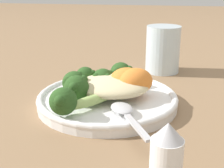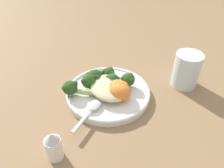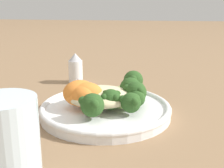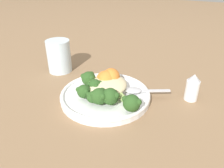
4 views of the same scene
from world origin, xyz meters
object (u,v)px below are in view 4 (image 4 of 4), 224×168
object	(u,v)px
sweet_potato_chunk_0	(111,77)
sweet_potato_chunk_1	(107,79)
broccoli_stalk_1	(98,86)
water_glass	(59,56)
plate	(105,95)
spoon	(137,90)
sweet_potato_chunk_2	(110,79)
broccoli_stalk_3	(97,96)
sweet_potato_chunk_3	(107,78)
quinoa_mound	(106,85)
broccoli_stalk_2	(90,91)
broccoli_stalk_5	(111,95)
broccoli_stalk_4	(102,95)
broccoli_stalk_6	(129,101)
broccoli_stalk_0	(93,80)
salt_shaker	(192,87)

from	to	relation	value
sweet_potato_chunk_0	sweet_potato_chunk_1	size ratio (longest dim) A/B	1.00
broccoli_stalk_1	water_glass	world-z (taller)	water_glass
sweet_potato_chunk_1	water_glass	world-z (taller)	water_glass
plate	spoon	bearing A→B (deg)	116.99
sweet_potato_chunk_1	sweet_potato_chunk_2	world-z (taller)	sweet_potato_chunk_1
sweet_potato_chunk_1	spoon	distance (m)	0.09
broccoli_stalk_3	sweet_potato_chunk_3	bearing A→B (deg)	-152.77
broccoli_stalk_3	spoon	bearing A→B (deg)	153.64
sweet_potato_chunk_2	water_glass	distance (m)	0.22
quinoa_mound	broccoli_stalk_2	xyz separation A→B (m)	(0.04, -0.02, -0.00)
broccoli_stalk_2	broccoli_stalk_5	size ratio (longest dim) A/B	0.88
broccoli_stalk_4	broccoli_stalk_6	size ratio (longest dim) A/B	1.14
sweet_potato_chunk_0	sweet_potato_chunk_1	world-z (taller)	sweet_potato_chunk_0
plate	broccoli_stalk_6	world-z (taller)	broccoli_stalk_6
quinoa_mound	sweet_potato_chunk_0	xyz separation A→B (m)	(-0.04, -0.00, 0.01)
broccoli_stalk_2	plate	bearing A→B (deg)	-176.37
spoon	broccoli_stalk_0	bearing A→B (deg)	163.67
broccoli_stalk_1	sweet_potato_chunk_1	size ratio (longest dim) A/B	1.30
broccoli_stalk_2	broccoli_stalk_4	bearing A→B (deg)	116.62
broccoli_stalk_0	sweet_potato_chunk_1	distance (m)	0.04
sweet_potato_chunk_1	salt_shaker	size ratio (longest dim) A/B	0.81
sweet_potato_chunk_1	spoon	world-z (taller)	sweet_potato_chunk_1
water_glass	salt_shaker	distance (m)	0.44
broccoli_stalk_5	sweet_potato_chunk_0	bearing A→B (deg)	-172.33
broccoli_stalk_0	broccoli_stalk_3	distance (m)	0.08
broccoli_stalk_0	broccoli_stalk_1	world-z (taller)	broccoli_stalk_0
broccoli_stalk_4	broccoli_stalk_1	bearing A→B (deg)	-136.18
broccoli_stalk_0	broccoli_stalk_4	bearing A→B (deg)	134.39
broccoli_stalk_1	broccoli_stalk_3	world-z (taller)	broccoli_stalk_1
broccoli_stalk_2	broccoli_stalk_4	xyz separation A→B (m)	(0.01, 0.04, 0.00)
broccoli_stalk_3	spoon	xyz separation A→B (m)	(-0.08, 0.08, -0.01)
broccoli_stalk_2	broccoli_stalk_6	size ratio (longest dim) A/B	0.85
sweet_potato_chunk_0	sweet_potato_chunk_3	size ratio (longest dim) A/B	1.05
broccoli_stalk_0	broccoli_stalk_5	world-z (taller)	broccoli_stalk_5
broccoli_stalk_1	sweet_potato_chunk_2	bearing A→B (deg)	-135.04
plate	broccoli_stalk_1	world-z (taller)	broccoli_stalk_1
plate	broccoli_stalk_4	size ratio (longest dim) A/B	1.93
sweet_potato_chunk_0	spoon	distance (m)	0.09
broccoli_stalk_4	broccoli_stalk_5	xyz separation A→B (m)	(-0.01, 0.02, 0.00)
broccoli_stalk_6	sweet_potato_chunk_3	size ratio (longest dim) A/B	1.90
sweet_potato_chunk_0	water_glass	world-z (taller)	water_glass
sweet_potato_chunk_2	water_glass	xyz separation A→B (m)	(-0.05, -0.22, 0.01)
plate	broccoli_stalk_0	world-z (taller)	broccoli_stalk_0
spoon	plate	bearing A→B (deg)	179.74
broccoli_stalk_2	broccoli_stalk_6	distance (m)	0.11
sweet_potato_chunk_0	sweet_potato_chunk_1	xyz separation A→B (m)	(0.01, -0.01, -0.00)
broccoli_stalk_0	sweet_potato_chunk_2	size ratio (longest dim) A/B	1.91
broccoli_stalk_5	sweet_potato_chunk_2	size ratio (longest dim) A/B	1.78
sweet_potato_chunk_1	salt_shaker	world-z (taller)	salt_shaker
broccoli_stalk_6	salt_shaker	bearing A→B (deg)	87.88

